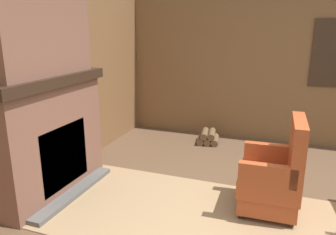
{
  "coord_description": "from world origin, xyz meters",
  "views": [
    {
      "loc": [
        -0.07,
        -2.76,
        1.84
      ],
      "look_at": [
        -1.25,
        0.43,
        0.9
      ],
      "focal_mm": 35.0,
      "sensor_mm": 36.0,
      "label": 1
    }
  ],
  "objects": [
    {
      "name": "area_rug",
      "position": [
        -0.6,
        0.06,
        0.01
      ],
      "size": [
        3.59,
        1.55,
        0.01
      ],
      "color": "#997A56",
      "rests_on": "ground"
    },
    {
      "name": "firewood_stack",
      "position": [
        -1.22,
        2.24,
        0.09
      ],
      "size": [
        0.4,
        0.44,
        0.21
      ],
      "rotation": [
        0.0,
        0.0,
        0.17
      ],
      "color": "brown",
      "rests_on": "ground"
    },
    {
      "name": "wood_panel_wall_left",
      "position": [
        -2.75,
        0.0,
        1.25
      ],
      "size": [
        0.06,
        6.04,
        2.51
      ],
      "color": "brown",
      "rests_on": "ground"
    },
    {
      "name": "wood_panel_wall_back",
      "position": [
        0.01,
        2.75,
        1.26
      ],
      "size": [
        6.04,
        0.09,
        2.51
      ],
      "color": "brown",
      "rests_on": "ground"
    },
    {
      "name": "storage_case",
      "position": [
        -2.55,
        0.27,
        1.41
      ],
      "size": [
        0.14,
        0.22,
        0.12
      ],
      "color": "black",
      "rests_on": "fireplace_hearth"
    },
    {
      "name": "decorative_plate_on_mantel",
      "position": [
        -2.57,
        -0.01,
        1.48
      ],
      "size": [
        0.07,
        0.26,
        0.25
      ],
      "color": "gold",
      "rests_on": "fireplace_hearth"
    },
    {
      "name": "fireplace_hearth",
      "position": [
        -2.5,
        0.0,
        0.67
      ],
      "size": [
        0.63,
        1.56,
        1.35
      ],
      "color": "brown",
      "rests_on": "ground"
    },
    {
      "name": "chimney_breast",
      "position": [
        -2.51,
        0.0,
        1.92
      ],
      "size": [
        0.37,
        1.29,
        1.14
      ],
      "color": "brown",
      "rests_on": "fireplace_hearth"
    },
    {
      "name": "armchair",
      "position": [
        -0.12,
        0.46,
        0.37
      ],
      "size": [
        0.61,
        0.69,
        0.99
      ],
      "rotation": [
        0.0,
        0.0,
        3.18
      ],
      "color": "#A84723",
      "rests_on": "ground"
    }
  ]
}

